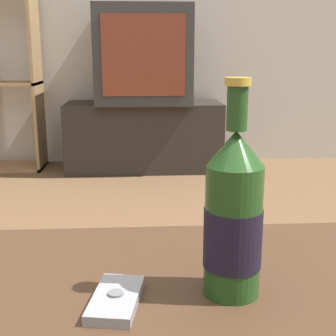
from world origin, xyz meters
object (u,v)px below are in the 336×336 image
Objects in this scene: television at (143,55)px; beer_bottle at (233,218)px; cell_phone at (116,299)px; tv_stand at (144,136)px.

television is 2.67m from beer_bottle.
television reaches higher than cell_phone.
beer_bottle reaches higher than cell_phone.
cell_phone is at bearing -91.37° from tv_stand.
television is (0.00, -0.00, 0.55)m from tv_stand.
tv_stand is 2.69m from beer_bottle.
beer_bottle is 0.18m from cell_phone.
tv_stand is 1.68× the size of television.
beer_bottle reaches higher than tv_stand.
beer_bottle is (0.09, -2.66, -0.19)m from television.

